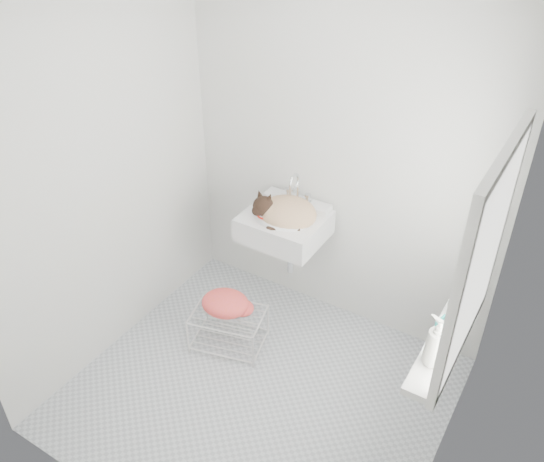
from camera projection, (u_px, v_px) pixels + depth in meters
The scene contains 15 objects.
floor at pixel (258, 393), 3.60m from camera, with size 2.20×2.00×0.02m, color #B8BEC4.
back_wall at pixel (341, 155), 3.61m from camera, with size 2.20×0.02×2.50m, color silver.
right_wall at pixel (471, 304), 2.42m from camera, with size 0.02×2.00×2.50m, color silver.
left_wall at pixel (101, 176), 3.38m from camera, with size 0.02×2.00×2.50m, color silver.
window_glass at pixel (484, 260), 2.52m from camera, with size 0.01×0.80×1.00m, color white.
window_frame at pixel (481, 259), 2.52m from camera, with size 0.04×0.90×1.10m, color white.
windowsill at pixel (447, 338), 2.84m from camera, with size 0.16×0.88×0.04m, color white.
sink at pixel (285, 215), 3.76m from camera, with size 0.53×0.46×0.21m, color white.
faucet at pixel (298, 186), 3.81m from camera, with size 0.19×0.14×0.19m, color silver, non-canonical shape.
cat at pixel (285, 212), 3.72m from camera, with size 0.45×0.40×0.25m.
wire_rack at pixel (229, 327), 3.88m from camera, with size 0.47×0.33×0.28m, color silver.
towel at pixel (226, 308), 3.81m from camera, with size 0.33×0.23×0.14m, color #F96400.
bottle_a at pixel (432, 363), 2.68m from camera, with size 0.09×0.09×0.23m, color silver.
bottle_b at pixel (443, 340), 2.80m from camera, with size 0.08×0.09×0.19m, color #1B7974.
bottle_c at pixel (457, 313), 2.97m from camera, with size 0.12×0.12×0.15m, color #B2B8BD.
Camera 1 is at (1.34, -2.01, 2.86)m, focal length 37.46 mm.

